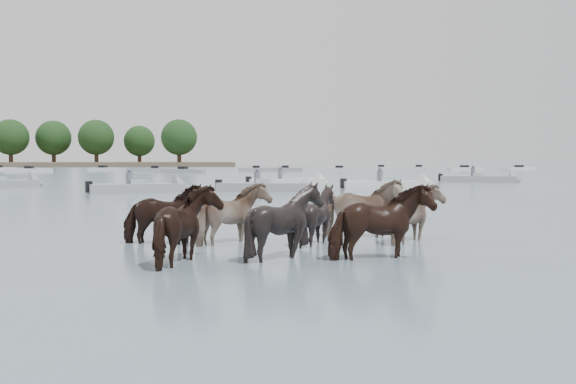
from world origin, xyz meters
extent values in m
plane|color=#4E6170|center=(0.00, 0.00, 0.00)|extent=(400.00, 400.00, 0.00)
imported|color=black|center=(-2.48, 2.36, 0.55)|extent=(1.95, 1.19, 1.53)
imported|color=#816E58|center=(-0.95, 2.22, 0.55)|extent=(1.82, 1.93, 1.53)
imported|color=black|center=(0.82, 1.95, 0.53)|extent=(1.59, 1.49, 1.48)
imported|color=#866D5B|center=(2.07, 2.92, 0.58)|extent=(2.04, 1.31, 1.59)
imported|color=black|center=(-1.92, -0.21, 0.58)|extent=(1.43, 1.64, 1.58)
imported|color=black|center=(-0.20, 0.05, 0.59)|extent=(1.68, 1.55, 1.61)
imported|color=black|center=(1.48, -0.36, 0.59)|extent=(2.02, 1.19, 1.60)
imported|color=#816B57|center=(3.03, 1.78, 0.53)|extent=(1.69, 1.82, 1.49)
sphere|color=black|center=(3.92, 13.26, 0.12)|extent=(0.44, 0.44, 0.44)
cube|color=black|center=(3.67, 13.26, 0.02)|extent=(0.50, 0.22, 0.18)
cube|color=gray|center=(-4.51, 24.03, 0.20)|extent=(5.28, 2.77, 0.55)
cone|color=gray|center=(-2.06, 24.64, 0.20)|extent=(1.26, 1.77, 1.60)
cube|color=#99ADB7|center=(-4.51, 24.03, 0.55)|extent=(1.05, 1.28, 0.35)
cube|color=black|center=(-6.95, 23.42, 0.35)|extent=(0.42, 0.42, 0.60)
cylinder|color=#595966|center=(-4.91, 24.03, 0.75)|extent=(0.36, 0.36, 0.70)
sphere|color=#595966|center=(-4.91, 24.03, 1.20)|extent=(0.24, 0.24, 0.24)
cube|color=gray|center=(2.50, 24.15, 0.20)|extent=(5.49, 2.99, 0.55)
cone|color=gray|center=(5.02, 23.43, 0.20)|extent=(1.31, 1.79, 1.60)
cube|color=#99ADB7|center=(2.50, 24.15, 0.55)|extent=(1.08, 1.30, 0.35)
cube|color=black|center=(-0.03, 24.88, 0.35)|extent=(0.43, 0.43, 0.60)
cylinder|color=#595966|center=(2.10, 24.15, 0.75)|extent=(0.36, 0.36, 0.70)
sphere|color=#595966|center=(2.10, 24.15, 1.20)|extent=(0.24, 0.24, 0.24)
cube|color=silver|center=(4.88, 31.07, 0.20)|extent=(5.29, 1.97, 0.55)
cone|color=silver|center=(7.47, 31.26, 0.20)|extent=(1.01, 1.66, 1.60)
cube|color=#99ADB7|center=(4.88, 31.07, 0.55)|extent=(0.88, 1.17, 0.35)
cube|color=black|center=(2.29, 30.88, 0.35)|extent=(0.37, 0.37, 0.60)
cylinder|color=#595966|center=(4.48, 31.07, 0.75)|extent=(0.36, 0.36, 0.70)
sphere|color=#595966|center=(4.48, 31.07, 1.20)|extent=(0.24, 0.24, 0.24)
cube|color=silver|center=(10.13, 25.60, 0.20)|extent=(5.36, 1.82, 0.55)
cone|color=silver|center=(12.77, 25.49, 0.20)|extent=(0.97, 1.64, 1.60)
cube|color=#99ADB7|center=(10.13, 25.60, 0.55)|extent=(0.85, 1.15, 0.35)
cube|color=black|center=(7.48, 25.71, 0.35)|extent=(0.36, 0.36, 0.60)
cylinder|color=#595966|center=(9.73, 25.60, 0.75)|extent=(0.36, 0.36, 0.70)
sphere|color=#595966|center=(9.73, 25.60, 1.20)|extent=(0.24, 0.24, 0.24)
cube|color=gray|center=(20.85, 35.43, 0.20)|extent=(5.88, 3.69, 0.55)
cone|color=gray|center=(23.48, 34.32, 0.20)|extent=(1.45, 1.82, 1.60)
cube|color=#99ADB7|center=(20.85, 35.43, 0.55)|extent=(1.17, 1.34, 0.35)
cube|color=black|center=(18.22, 36.54, 0.35)|extent=(0.46, 0.46, 0.60)
cylinder|color=#595966|center=(20.45, 35.43, 0.75)|extent=(0.36, 0.36, 0.70)
sphere|color=#595966|center=(20.45, 35.43, 1.20)|extent=(0.24, 0.24, 0.24)
cone|color=gray|center=(-11.46, 32.33, 0.20)|extent=(1.46, 1.83, 1.60)
cube|color=silver|center=(-22.40, 78.55, 0.22)|extent=(6.10, 2.51, 0.60)
cube|color=black|center=(-22.40, 78.55, 0.60)|extent=(1.16, 1.16, 0.50)
cube|color=silver|center=(-13.64, 85.47, 0.22)|extent=(4.43, 2.95, 0.60)
cube|color=black|center=(-13.64, 85.47, 0.60)|extent=(1.30, 1.30, 0.50)
cube|color=gray|center=(-5.85, 78.91, 0.22)|extent=(5.48, 1.71, 0.60)
cube|color=black|center=(-5.85, 78.91, 0.60)|extent=(1.04, 1.04, 0.50)
cube|color=gray|center=(-2.00, 70.77, 0.22)|extent=(5.72, 3.60, 0.60)
cube|color=black|center=(-2.00, 70.77, 0.60)|extent=(1.32, 1.32, 0.50)
cube|color=gray|center=(8.43, 79.88, 0.22)|extent=(5.23, 1.83, 0.60)
cube|color=black|center=(8.43, 79.88, 0.60)|extent=(1.06, 1.06, 0.50)
cube|color=gray|center=(12.78, 80.37, 0.22)|extent=(5.28, 2.51, 0.60)
cube|color=black|center=(12.78, 80.37, 0.60)|extent=(1.18, 1.18, 0.50)
cube|color=silver|center=(20.39, 78.27, 0.22)|extent=(5.17, 3.44, 0.60)
cube|color=black|center=(20.39, 78.27, 0.60)|extent=(1.33, 1.33, 0.50)
cube|color=silver|center=(29.49, 87.11, 0.22)|extent=(5.06, 2.82, 0.60)
cube|color=black|center=(29.49, 87.11, 0.60)|extent=(1.24, 1.24, 0.50)
cube|color=silver|center=(35.47, 86.05, 0.22)|extent=(5.60, 3.56, 0.60)
cube|color=black|center=(35.47, 86.05, 0.60)|extent=(1.32, 1.32, 0.50)
cube|color=silver|center=(40.56, 80.23, 0.22)|extent=(5.60, 2.19, 0.60)
cube|color=black|center=(40.56, 80.23, 0.60)|extent=(1.12, 1.12, 0.50)
cube|color=silver|center=(49.73, 80.49, 0.22)|extent=(5.67, 2.72, 0.60)
cube|color=black|center=(49.73, 80.49, 0.60)|extent=(1.20, 1.20, 0.50)
cylinder|color=#382619|center=(-43.30, 152.51, 1.96)|extent=(1.00, 1.00, 3.92)
sphere|color=black|center=(-43.30, 152.51, 7.07)|extent=(8.70, 8.70, 8.70)
cylinder|color=#382619|center=(-34.21, 157.31, 1.97)|extent=(1.00, 1.00, 3.93)
sphere|color=black|center=(-34.21, 157.31, 7.10)|extent=(8.74, 8.74, 8.74)
cylinder|color=#382619|center=(-23.27, 153.32, 1.98)|extent=(1.00, 1.00, 3.97)
sphere|color=black|center=(-23.27, 153.32, 7.16)|extent=(8.82, 8.82, 8.82)
cylinder|color=#382619|center=(-13.01, 157.06, 1.78)|extent=(1.00, 1.00, 3.55)
sphere|color=black|center=(-13.01, 157.06, 6.41)|extent=(7.89, 7.89, 7.89)
cylinder|color=#382619|center=(-2.82, 142.31, 1.92)|extent=(1.00, 1.00, 3.84)
sphere|color=black|center=(-2.82, 142.31, 6.93)|extent=(8.52, 8.52, 8.52)
camera|label=1|loc=(-2.05, -11.40, 1.83)|focal=39.68mm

